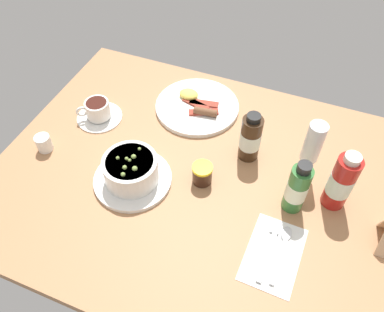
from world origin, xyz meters
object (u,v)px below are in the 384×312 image
sauce_bottle_brown (250,138)px  sauce_bottle_red (341,182)px  porridge_bowl (131,171)px  coffee_cup (98,111)px  sauce_bottle_green (297,187)px  cutlery_setting (274,252)px  breakfast_plate (197,106)px  creamer_jug (44,143)px  wine_glass (313,145)px  jam_jar (202,174)px

sauce_bottle_brown → sauce_bottle_red: 25.32cm
porridge_bowl → coffee_cup: (-20.63, 17.52, -1.43)cm
sauce_bottle_green → sauce_bottle_brown: bearing=142.3°
porridge_bowl → coffee_cup: size_ratio=1.51×
sauce_bottle_green → sauce_bottle_red: 10.46cm
cutlery_setting → breakfast_plate: breakfast_plate is taller
sauce_bottle_brown → breakfast_plate: (-20.23, 12.75, -6.12)cm
cutlery_setting → sauce_bottle_green: bearing=86.8°
creamer_jug → wine_glass: size_ratio=0.29×
coffee_cup → breakfast_plate: bearing=30.1°
porridge_bowl → cutlery_setting: 40.50cm
sauce_bottle_red → sauce_bottle_brown: bearing=164.0°
creamer_jug → sauce_bottle_red: size_ratio=0.30×
coffee_cup → sauce_bottle_brown: bearing=2.9°
sauce_bottle_brown → cutlery_setting: bearing=-61.6°
cutlery_setting → creamer_jug: size_ratio=3.52×
cutlery_setting → sauce_bottle_green: 16.26cm
cutlery_setting → breakfast_plate: (-34.39, 38.96, 0.65)cm
creamer_jug → wine_glass: bearing=14.6°
cutlery_setting → jam_jar: bearing=150.1°
breakfast_plate → coffee_cup: bearing=-149.9°
porridge_bowl → sauce_bottle_green: sauce_bottle_green is taller
cutlery_setting → breakfast_plate: 51.97cm
sauce_bottle_brown → breakfast_plate: 24.68cm
coffee_cup → wine_glass: wine_glass is taller
porridge_bowl → sauce_bottle_green: 41.62cm
wine_glass → breakfast_plate: size_ratio=0.72×
wine_glass → breakfast_plate: bearing=158.9°
porridge_bowl → creamer_jug: (-28.07, 0.82, -1.56)cm
sauce_bottle_brown → coffee_cup: bearing=-177.1°
cutlery_setting → creamer_jug: (-67.90, 7.13, 2.23)cm
sauce_bottle_brown → porridge_bowl: bearing=-142.2°
sauce_bottle_brown → sauce_bottle_green: sauce_bottle_green is taller
cutlery_setting → jam_jar: size_ratio=3.26×
cutlery_setting → jam_jar: (-22.84, 13.14, 2.67)cm
creamer_jug → sauce_bottle_red: 79.20cm
sauce_bottle_brown → creamer_jug: bearing=-160.5°
creamer_jug → breakfast_plate: 46.24cm
creamer_jug → sauce_bottle_brown: sauce_bottle_brown is taller
sauce_bottle_green → sauce_bottle_red: (9.33, 4.63, 0.92)cm
jam_jar → sauce_bottle_red: (32.99, 6.12, 5.32)cm
porridge_bowl → creamer_jug: porridge_bowl is taller
coffee_cup → porridge_bowl: bearing=-40.3°
jam_jar → breakfast_plate: 28.36cm
sauce_bottle_brown → sauce_bottle_red: size_ratio=0.86×
cutlery_setting → wine_glass: wine_glass is taller
breakfast_plate → creamer_jug: bearing=-136.5°
wine_glass → creamer_jug: bearing=-165.4°
cutlery_setting → coffee_cup: bearing=158.5°
wine_glass → sauce_bottle_brown: size_ratio=1.21×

